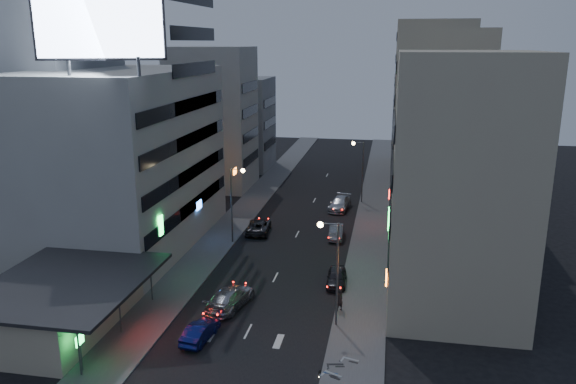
% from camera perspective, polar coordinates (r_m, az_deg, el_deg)
% --- Properties ---
extents(ground, '(180.00, 180.00, 0.00)m').
position_cam_1_polar(ground, '(39.33, -5.60, -16.69)').
color(ground, black).
rests_on(ground, ground).
extents(sidewalk_left, '(4.00, 120.00, 0.12)m').
position_cam_1_polar(sidewalk_left, '(67.73, -5.19, -2.73)').
color(sidewalk_left, '#4C4C4F').
rests_on(sidewalk_left, ground).
extents(sidewalk_right, '(4.00, 120.00, 0.12)m').
position_cam_1_polar(sidewalk_right, '(65.41, 8.47, -3.48)').
color(sidewalk_right, '#4C4C4F').
rests_on(sidewalk_right, ground).
extents(food_court, '(11.00, 13.00, 3.88)m').
position_cam_1_polar(food_court, '(45.41, -22.35, -10.42)').
color(food_court, tan).
rests_on(food_court, ground).
extents(white_building, '(14.00, 24.00, 18.00)m').
position_cam_1_polar(white_building, '(59.64, -16.36, 3.16)').
color(white_building, '#A3A29E').
rests_on(white_building, ground).
extents(grey_tower, '(10.00, 14.00, 34.00)m').
position_cam_1_polar(grey_tower, '(65.70, -22.86, 10.70)').
color(grey_tower, gray).
rests_on(grey_tower, ground).
extents(shophouse_near, '(10.00, 11.00, 20.00)m').
position_cam_1_polar(shophouse_near, '(44.21, 17.07, 0.44)').
color(shophouse_near, tan).
rests_on(shophouse_near, ground).
extents(shophouse_mid, '(11.00, 12.00, 16.00)m').
position_cam_1_polar(shophouse_mid, '(55.84, 16.17, 1.34)').
color(shophouse_mid, gray).
rests_on(shophouse_mid, ground).
extents(shophouse_far, '(10.00, 14.00, 22.00)m').
position_cam_1_polar(shophouse_far, '(67.98, 14.93, 6.37)').
color(shophouse_far, tan).
rests_on(shophouse_far, ground).
extents(far_left_a, '(11.00, 10.00, 20.00)m').
position_cam_1_polar(far_left_a, '(81.77, -7.64, 7.41)').
color(far_left_a, '#A3A29E').
rests_on(far_left_a, ground).
extents(far_left_b, '(12.00, 10.00, 15.00)m').
position_cam_1_polar(far_left_b, '(94.57, -5.45, 6.96)').
color(far_left_b, gray).
rests_on(far_left_b, ground).
extents(far_right_a, '(11.00, 12.00, 18.00)m').
position_cam_1_polar(far_right_a, '(83.10, 14.46, 6.49)').
color(far_right_a, gray).
rests_on(far_right_a, ground).
extents(far_right_b, '(12.00, 12.00, 24.00)m').
position_cam_1_polar(far_right_b, '(96.67, 14.35, 9.43)').
color(far_right_b, tan).
rests_on(far_right_b, ground).
extents(billboard, '(9.52, 3.75, 6.20)m').
position_cam_1_polar(billboard, '(47.77, -18.56, 15.51)').
color(billboard, '#595B60').
rests_on(billboard, white_building).
extents(street_lamp_right_near, '(1.60, 0.44, 8.02)m').
position_cam_1_polar(street_lamp_right_near, '(41.19, 4.51, -6.78)').
color(street_lamp_right_near, '#595B60').
rests_on(street_lamp_right_near, sidewalk_right).
extents(street_lamp_left, '(1.60, 0.44, 8.02)m').
position_cam_1_polar(street_lamp_left, '(58.30, -5.42, -0.23)').
color(street_lamp_left, '#595B60').
rests_on(street_lamp_left, sidewalk_left).
extents(street_lamp_right_far, '(1.60, 0.44, 8.02)m').
position_cam_1_polar(street_lamp_right_far, '(73.77, 7.30, 2.95)').
color(street_lamp_right_far, '#595B60').
rests_on(street_lamp_right_far, sidewalk_right).
extents(parked_car_right_near, '(1.84, 4.21, 1.41)m').
position_cam_1_polar(parked_car_right_near, '(49.83, 4.96, -8.60)').
color(parked_car_right_near, '#26252A').
rests_on(parked_car_right_near, ground).
extents(parked_car_right_mid, '(1.70, 4.30, 1.39)m').
position_cam_1_polar(parked_car_right_mid, '(61.18, 4.91, -4.06)').
color(parked_car_right_mid, gray).
rests_on(parked_car_right_mid, ground).
extents(parked_car_left, '(2.94, 5.48, 1.46)m').
position_cam_1_polar(parked_car_left, '(62.75, -3.00, -3.49)').
color(parked_car_left, '#2A2B30').
rests_on(parked_car_left, ground).
extents(parked_car_right_far, '(2.84, 5.66, 1.58)m').
position_cam_1_polar(parked_car_right_far, '(71.42, 5.29, -1.18)').
color(parked_car_right_far, '#A6A8AE').
rests_on(parked_car_right_far, ground).
extents(road_car_blue, '(1.90, 4.18, 1.33)m').
position_cam_1_polar(road_car_blue, '(41.63, -8.91, -13.83)').
color(road_car_blue, navy).
rests_on(road_car_blue, ground).
extents(road_car_silver, '(3.33, 5.94, 1.63)m').
position_cam_1_polar(road_car_silver, '(45.96, -5.89, -10.60)').
color(road_car_silver, '#A7A9AF').
rests_on(road_car_silver, ground).
extents(person, '(0.82, 0.79, 1.89)m').
position_cam_1_polar(person, '(44.99, 5.22, -10.82)').
color(person, black).
rests_on(person, sidewalk_right).
extents(scooter_silver_a, '(1.31, 1.96, 1.14)m').
position_cam_1_polar(scooter_silver_a, '(37.24, 5.62, -17.43)').
color(scooter_silver_a, '#9DA1A4').
rests_on(scooter_silver_a, sidewalk_right).
extents(scooter_blue, '(0.66, 1.67, 1.00)m').
position_cam_1_polar(scooter_blue, '(37.54, 5.19, -17.25)').
color(scooter_blue, navy).
rests_on(scooter_blue, sidewalk_right).
extents(scooter_black_b, '(0.86, 1.74, 1.02)m').
position_cam_1_polar(scooter_black_b, '(38.56, 5.69, -16.30)').
color(scooter_black_b, black).
rests_on(scooter_black_b, sidewalk_right).
extents(scooter_silver_b, '(0.99, 1.77, 1.03)m').
position_cam_1_polar(scooter_silver_b, '(38.97, 7.29, -15.97)').
color(scooter_silver_b, '#9B9DA2').
rests_on(scooter_silver_b, sidewalk_right).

